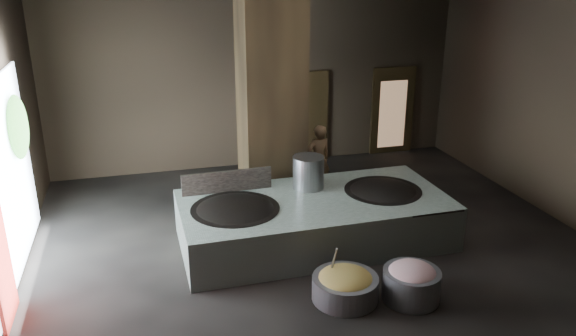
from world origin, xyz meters
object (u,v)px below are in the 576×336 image
object	(u,v)px
stock_pot	(308,173)
cook	(318,159)
veg_basin	(345,288)
meat_basin	(411,285)
hearth_platform	(314,220)
wok_left	(235,213)
wok_right	(383,194)

from	to	relation	value
stock_pot	cook	xyz separation A→B (m)	(0.74, 1.62, -0.35)
stock_pot	cook	world-z (taller)	cook
veg_basin	meat_basin	xyz separation A→B (m)	(0.96, -0.26, 0.05)
veg_basin	meat_basin	distance (m)	1.00
hearth_platform	wok_left	bearing A→B (deg)	-178.91
hearth_platform	wok_right	size ratio (longest dim) A/B	3.41
wok_right	cook	size ratio (longest dim) A/B	0.91
hearth_platform	wok_right	bearing A→B (deg)	1.24
meat_basin	stock_pot	bearing A→B (deg)	105.96
meat_basin	wok_right	bearing A→B (deg)	77.10
cook	wok_right	bearing A→B (deg)	95.36
wok_left	meat_basin	world-z (taller)	wok_left
wok_right	meat_basin	size ratio (longest dim) A/B	1.62
wok_left	stock_pot	world-z (taller)	stock_pot
hearth_platform	stock_pot	size ratio (longest dim) A/B	7.67
meat_basin	hearth_platform	bearing A→B (deg)	110.82
hearth_platform	veg_basin	xyz separation A→B (m)	(-0.13, -1.94, -0.23)
stock_pot	meat_basin	distance (m)	2.99
hearth_platform	meat_basin	size ratio (longest dim) A/B	5.51
stock_pot	veg_basin	bearing A→B (deg)	-94.10
wok_right	stock_pot	distance (m)	1.44
hearth_platform	cook	bearing A→B (deg)	69.22
wok_left	veg_basin	distance (m)	2.37
wok_right	meat_basin	distance (m)	2.36
wok_left	wok_right	distance (m)	2.80
veg_basin	meat_basin	world-z (taller)	meat_basin
wok_right	stock_pot	bearing A→B (deg)	158.96
wok_left	veg_basin	size ratio (longest dim) A/B	1.50
veg_basin	cook	bearing A→B (deg)	77.45
hearth_platform	meat_basin	xyz separation A→B (m)	(0.84, -2.20, -0.18)
wok_right	cook	world-z (taller)	cook
wok_left	cook	xyz separation A→B (m)	(2.24, 2.22, 0.03)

